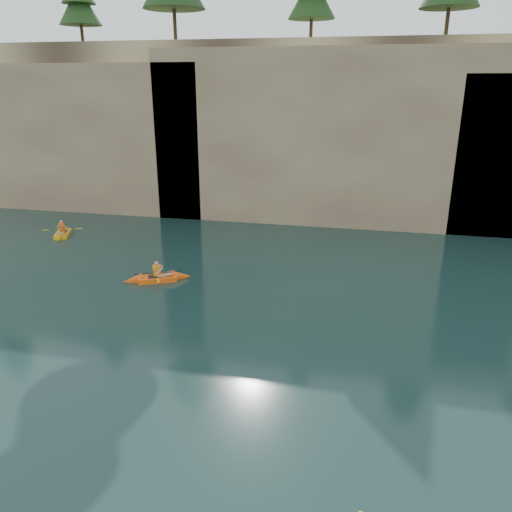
# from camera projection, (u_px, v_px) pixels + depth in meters

# --- Properties ---
(ground) EXTENTS (160.00, 160.00, 0.00)m
(ground) POSITION_uv_depth(u_px,v_px,m) (196.00, 443.00, 13.15)
(ground) COLOR black
(ground) RESTS_ON ground
(cliff) EXTENTS (70.00, 16.00, 12.00)m
(cliff) POSITION_uv_depth(u_px,v_px,m) (319.00, 122.00, 38.81)
(cliff) COLOR tan
(cliff) RESTS_ON ground
(cliff_slab_west) EXTENTS (26.00, 2.40, 10.56)m
(cliff_slab_west) POSITION_uv_depth(u_px,v_px,m) (33.00, 136.00, 36.31)
(cliff_slab_west) COLOR tan
(cliff_slab_west) RESTS_ON ground
(cliff_slab_center) EXTENTS (24.00, 2.40, 11.40)m
(cliff_slab_center) POSITION_uv_depth(u_px,v_px,m) (338.00, 136.00, 31.68)
(cliff_slab_center) COLOR tan
(cliff_slab_center) RESTS_ON ground
(sea_cave_west) EXTENTS (4.50, 1.00, 4.00)m
(sea_cave_west) POSITION_uv_depth(u_px,v_px,m) (59.00, 183.00, 36.39)
(sea_cave_west) COLOR black
(sea_cave_west) RESTS_ON ground
(sea_cave_center) EXTENTS (3.50, 1.00, 3.20)m
(sea_cave_center) POSITION_uv_depth(u_px,v_px,m) (245.00, 197.00, 33.66)
(sea_cave_center) COLOR black
(sea_cave_center) RESTS_ON ground
(sea_cave_east) EXTENTS (5.00, 1.00, 4.50)m
(sea_cave_east) POSITION_uv_depth(u_px,v_px,m) (466.00, 198.00, 30.59)
(sea_cave_east) COLOR black
(sea_cave_east) RESTS_ON ground
(kayaker_orange) EXTENTS (3.19, 2.19, 1.22)m
(kayaker_orange) POSITION_uv_depth(u_px,v_px,m) (157.00, 278.00, 23.78)
(kayaker_orange) COLOR #FF5A10
(kayaker_orange) RESTS_ON ground
(kayaker_yellow) EXTENTS (2.28, 3.05, 1.22)m
(kayaker_yellow) POSITION_uv_depth(u_px,v_px,m) (63.00, 233.00, 30.74)
(kayaker_yellow) COLOR #FFAD15
(kayaker_yellow) RESTS_ON ground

